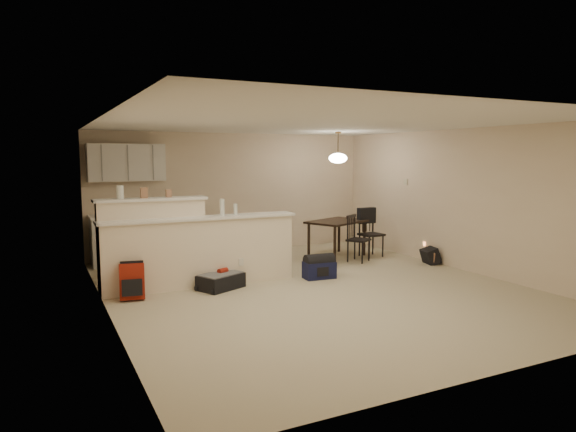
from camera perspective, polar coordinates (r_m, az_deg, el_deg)
room at (r=7.74m, az=2.96°, el=0.98°), size 7.00×7.02×2.50m
breakfast_bar at (r=8.08m, az=-11.52°, el=-3.51°), size 3.08×0.58×1.39m
upper_cabinets at (r=10.16m, az=-17.52°, el=5.69°), size 1.40×0.34×0.70m
kitchen_counter at (r=10.18m, az=-16.01°, el=-2.46°), size 1.80×0.60×0.90m
thermostat at (r=10.69m, az=12.95°, el=3.71°), size 0.02×0.12×0.12m
jar at (r=7.93m, az=-18.15°, el=2.54°), size 0.10×0.10×0.20m
cereal_box at (r=7.99m, az=-15.70°, el=2.50°), size 0.10×0.07×0.16m
small_box at (r=8.07m, az=-13.13°, el=2.47°), size 0.08×0.06×0.12m
bottle_a at (r=8.09m, az=-7.32°, el=0.96°), size 0.07×0.07×0.26m
bottle_b at (r=8.17m, az=-5.85°, el=0.75°), size 0.06×0.06×0.18m
dining_table at (r=10.31m, az=5.49°, el=-1.00°), size 1.40×1.19×0.74m
pendant_lamp at (r=10.22m, az=5.57°, el=6.46°), size 0.36×0.36×0.62m
dining_chair_near at (r=9.94m, az=7.85°, el=-2.49°), size 0.53×0.53×0.90m
dining_chair_far at (r=10.47m, az=9.24°, el=-1.88°), size 0.44×0.42×0.96m
suitcase at (r=7.96m, az=-7.48°, el=-7.23°), size 0.78×0.67×0.22m
red_backpack at (r=7.62m, az=-16.92°, el=-6.98°), size 0.37×0.27×0.51m
navy_duffel at (r=8.56m, az=3.49°, el=-6.00°), size 0.54×0.32×0.28m
black_daypack at (r=10.05m, az=15.55°, el=-4.32°), size 0.31×0.38×0.29m
cardboard_sheet at (r=10.05m, az=15.54°, el=-4.38°), size 0.13×0.34×0.27m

